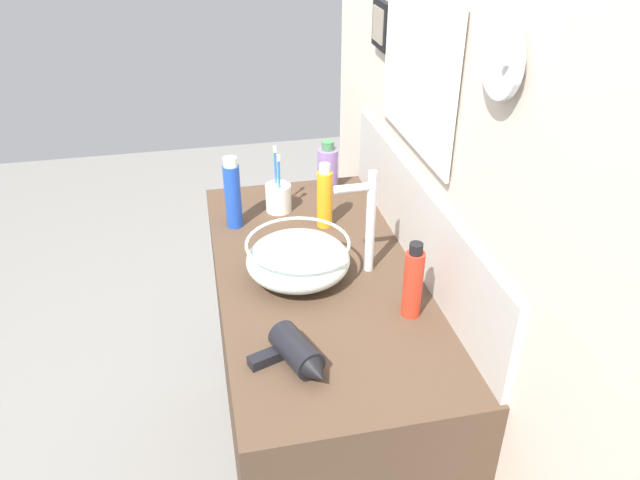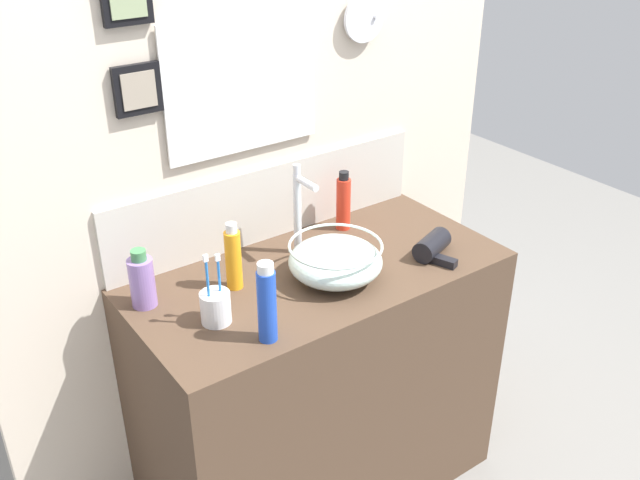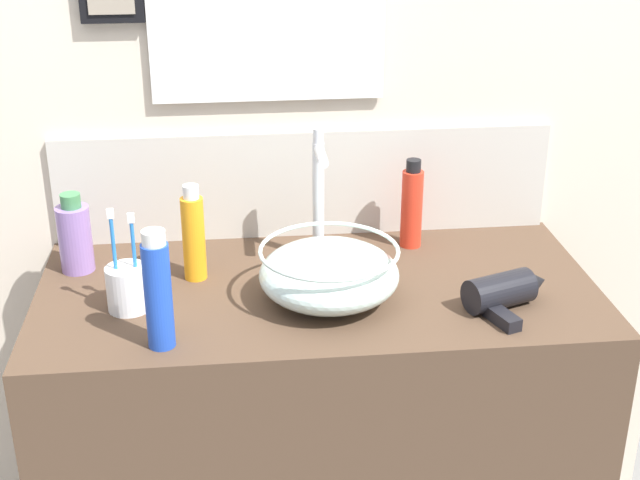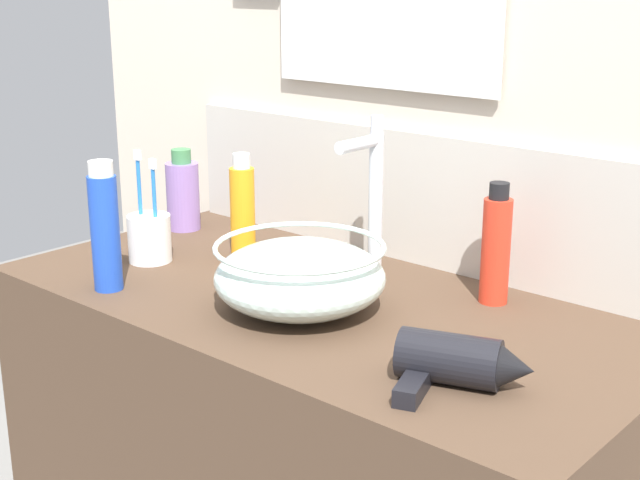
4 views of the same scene
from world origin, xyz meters
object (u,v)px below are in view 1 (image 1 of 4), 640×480
(shampoo_bottle, at_px, (325,198))
(spray_bottle, at_px, (233,194))
(lotion_bottle, at_px, (413,282))
(toothbrush_cup, at_px, (278,197))
(faucet, at_px, (367,217))
(soap_dispenser, at_px, (328,168))
(hair_drier, at_px, (298,355))
(glass_bowl_sink, at_px, (298,259))

(shampoo_bottle, relative_size, spray_bottle, 0.91)
(lotion_bottle, bearing_deg, toothbrush_cup, -158.71)
(spray_bottle, bearing_deg, lotion_bottle, 35.63)
(toothbrush_cup, bearing_deg, faucet, 24.57)
(faucet, height_order, spray_bottle, faucet)
(soap_dispenser, height_order, spray_bottle, spray_bottle)
(toothbrush_cup, bearing_deg, hair_drier, -5.47)
(faucet, relative_size, soap_dispenser, 1.71)
(lotion_bottle, height_order, soap_dispenser, lotion_bottle)
(hair_drier, relative_size, toothbrush_cup, 0.90)
(spray_bottle, bearing_deg, soap_dispenser, 119.96)
(spray_bottle, bearing_deg, shampoo_bottle, 78.30)
(faucet, distance_m, shampoo_bottle, 0.27)
(faucet, relative_size, hair_drier, 1.55)
(faucet, bearing_deg, hair_drier, -36.17)
(glass_bowl_sink, bearing_deg, shampoo_bottle, 153.84)
(shampoo_bottle, height_order, spray_bottle, spray_bottle)
(glass_bowl_sink, bearing_deg, toothbrush_cup, 179.00)
(glass_bowl_sink, height_order, hair_drier, glass_bowl_sink)
(hair_drier, bearing_deg, glass_bowl_sink, 169.48)
(glass_bowl_sink, distance_m, toothbrush_cup, 0.38)
(hair_drier, distance_m, lotion_bottle, 0.32)
(shampoo_bottle, distance_m, spray_bottle, 0.27)
(hair_drier, distance_m, toothbrush_cup, 0.71)
(glass_bowl_sink, relative_size, faucet, 0.94)
(shampoo_bottle, bearing_deg, toothbrush_cup, -135.84)
(toothbrush_cup, bearing_deg, glass_bowl_sink, -1.00)
(lotion_bottle, relative_size, spray_bottle, 0.90)
(glass_bowl_sink, xyz_separation_m, spray_bottle, (-0.31, -0.13, 0.05))
(spray_bottle, bearing_deg, faucet, 45.49)
(hair_drier, xyz_separation_m, toothbrush_cup, (-0.70, 0.07, 0.01))
(toothbrush_cup, bearing_deg, shampoo_bottle, 44.16)
(soap_dispenser, distance_m, spray_bottle, 0.37)
(soap_dispenser, bearing_deg, spray_bottle, -60.04)
(glass_bowl_sink, relative_size, lotion_bottle, 1.36)
(glass_bowl_sink, xyz_separation_m, faucet, (-0.00, 0.18, 0.10))
(hair_drier, relative_size, shampoo_bottle, 0.93)
(lotion_bottle, bearing_deg, soap_dispenser, -176.27)
(hair_drier, xyz_separation_m, soap_dispenser, (-0.82, 0.25, 0.04))
(glass_bowl_sink, distance_m, lotion_bottle, 0.31)
(hair_drier, bearing_deg, faucet, 143.83)
(lotion_bottle, distance_m, soap_dispenser, 0.70)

